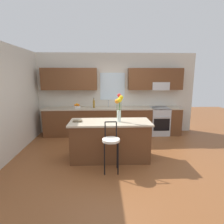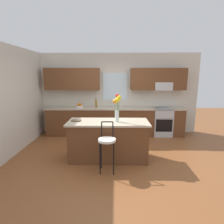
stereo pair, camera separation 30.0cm
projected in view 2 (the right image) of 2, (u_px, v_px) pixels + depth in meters
name	position (u px, v px, depth m)	size (l,w,h in m)	color
ground_plane	(115.00, 155.00, 4.65)	(14.00, 14.00, 0.00)	brown
wall_left	(14.00, 100.00, 4.73)	(0.12, 4.60, 2.70)	beige
back_wall_assembly	(116.00, 89.00, 6.30)	(5.60, 0.50, 2.70)	beige
counter_run	(115.00, 121.00, 6.23)	(4.56, 0.64, 0.92)	brown
sink_faucet	(111.00, 103.00, 6.25)	(0.02, 0.13, 0.23)	#B7BABC
oven_range	(162.00, 122.00, 6.17)	(0.60, 0.64, 0.92)	#B7BABC
kitchen_island	(108.00, 140.00, 4.39)	(1.88, 0.78, 0.92)	brown
bar_stool_near	(107.00, 142.00, 3.77)	(0.36, 0.36, 1.04)	black
flower_vase	(117.00, 105.00, 4.19)	(0.19, 0.15, 0.65)	silver
cookbook	(76.00, 120.00, 4.33)	(0.20, 0.15, 0.03)	brown
fruit_bowl_oranges	(80.00, 106.00, 6.15)	(0.24, 0.24, 0.16)	silver
bottle_olive_oil	(96.00, 104.00, 6.12)	(0.06, 0.06, 0.33)	olive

